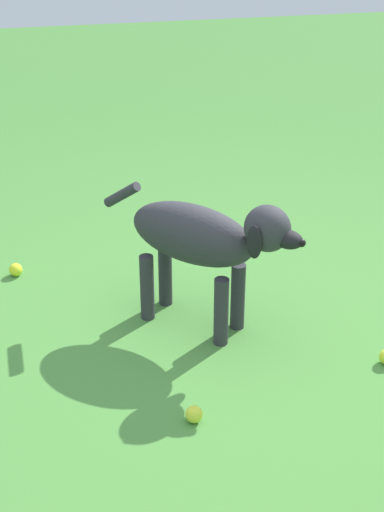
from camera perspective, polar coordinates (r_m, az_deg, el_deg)
name	(u,v)px	position (r m, az deg, el deg)	size (l,w,h in m)	color
ground	(250,344)	(3.33, 4.37, -6.64)	(14.00, 14.00, 0.00)	#478438
dog	(203,239)	(3.22, 0.87, 1.27)	(0.75, 0.72, 0.67)	#2D2D33
tennis_ball_1	(194,414)	(2.90, 0.16, -11.82)	(0.07, 0.07, 0.07)	#D0DB37
tennis_ball_2	(16,270)	(3.92, -13.13, -1.01)	(0.07, 0.07, 0.07)	yellow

